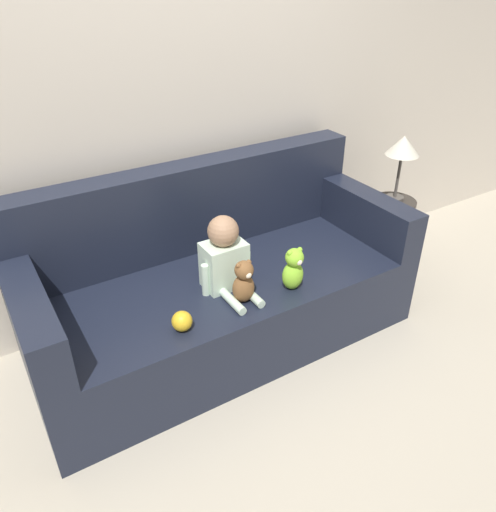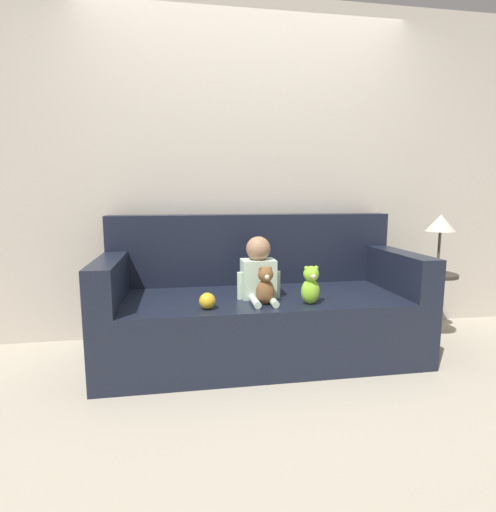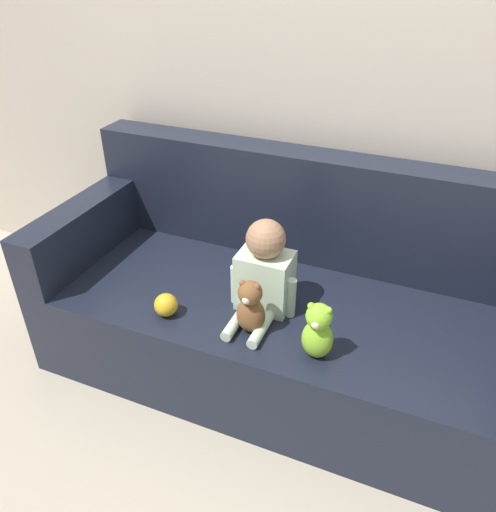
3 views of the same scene
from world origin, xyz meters
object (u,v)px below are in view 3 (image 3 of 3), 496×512
Objects in this scene: person_baby at (264,272)px; teddy_bear_brown at (251,307)px; plush_toy_side at (318,331)px; couch at (284,306)px; toy_ball at (166,305)px.

person_baby reaches higher than teddy_bear_brown.
plush_toy_side is (0.29, -0.21, -0.06)m from person_baby.
plush_toy_side reaches higher than teddy_bear_brown.
couch reaches higher than teddy_bear_brown.
toy_ball is (-0.65, -0.00, -0.07)m from plush_toy_side.
person_baby is (-0.04, -0.17, 0.29)m from couch.
person_baby is 4.13× the size of toy_ball.
plush_toy_side is (0.25, -0.38, 0.23)m from couch.
couch is 0.51m from plush_toy_side.
toy_ball is (-0.39, -0.38, 0.16)m from couch.
couch is 21.69× the size of toy_ball.
plush_toy_side is 0.65m from toy_ball.
couch is 5.26× the size of person_baby.
couch reaches higher than person_baby.
plush_toy_side is at bearing 0.27° from toy_ball.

